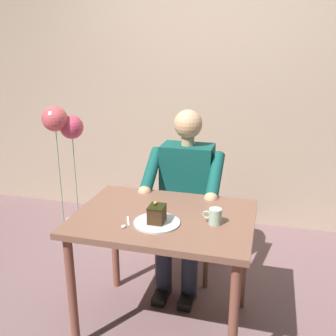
# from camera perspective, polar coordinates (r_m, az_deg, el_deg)

# --- Properties ---
(ground_plane) EXTENTS (14.00, 14.00, 0.00)m
(ground_plane) POSITION_cam_1_polar(r_m,az_deg,el_deg) (2.61, -0.57, -22.16)
(ground_plane) COLOR #805F63
(cafe_rear_panel) EXTENTS (6.40, 0.12, 3.00)m
(cafe_rear_panel) POSITION_cam_1_polar(r_m,az_deg,el_deg) (3.63, 6.73, 15.02)
(cafe_rear_panel) COLOR tan
(cafe_rear_panel) RESTS_ON ground
(dining_table) EXTENTS (1.01, 0.73, 0.75)m
(dining_table) POSITION_cam_1_polar(r_m,az_deg,el_deg) (2.24, -0.62, -9.25)
(dining_table) COLOR brown
(dining_table) RESTS_ON ground
(chair) EXTENTS (0.42, 0.42, 0.92)m
(chair) POSITION_cam_1_polar(r_m,az_deg,el_deg) (2.93, 3.18, -5.60)
(chair) COLOR #8D6145
(chair) RESTS_ON ground
(seated_person) EXTENTS (0.53, 0.58, 1.25)m
(seated_person) POSITION_cam_1_polar(r_m,az_deg,el_deg) (2.72, 2.47, -4.17)
(seated_person) COLOR #11504B
(seated_person) RESTS_ON ground
(dessert_plate) EXTENTS (0.25, 0.25, 0.01)m
(dessert_plate) POSITION_cam_1_polar(r_m,az_deg,el_deg) (2.10, -1.66, -8.10)
(dessert_plate) COLOR silver
(dessert_plate) RESTS_ON dining_table
(cake_slice) EXTENTS (0.08, 0.10, 0.11)m
(cake_slice) POSITION_cam_1_polar(r_m,az_deg,el_deg) (2.08, -1.68, -6.80)
(cake_slice) COLOR #422916
(cake_slice) RESTS_ON dessert_plate
(coffee_cup) EXTENTS (0.11, 0.07, 0.09)m
(coffee_cup) POSITION_cam_1_polar(r_m,az_deg,el_deg) (2.10, 6.96, -7.07)
(coffee_cup) COLOR #B2D0B9
(coffee_cup) RESTS_ON dining_table
(dessert_spoon) EXTENTS (0.06, 0.14, 0.01)m
(dessert_spoon) POSITION_cam_1_polar(r_m,az_deg,el_deg) (2.10, -6.29, -8.23)
(dessert_spoon) COLOR silver
(dessert_spoon) RESTS_ON dining_table
(balloon_display) EXTENTS (0.28, 0.29, 1.21)m
(balloon_display) POSITION_cam_1_polar(r_m,az_deg,el_deg) (3.24, -15.05, 3.62)
(balloon_display) COLOR #B2C1C6
(balloon_display) RESTS_ON ground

